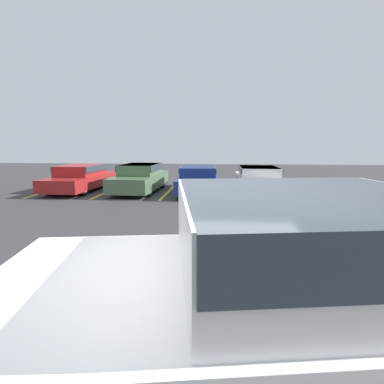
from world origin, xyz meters
TOP-DOWN VIEW (x-y plane):
  - ground_plane at (0.00, 0.00)m, footprint 60.00×60.00m
  - stall_stripe_a at (-7.56, 11.19)m, footprint 0.12×4.75m
  - stall_stripe_b at (-4.75, 11.19)m, footprint 0.12×4.75m
  - stall_stripe_c at (-1.94, 11.19)m, footprint 0.12×4.75m
  - stall_stripe_d at (0.87, 11.19)m, footprint 0.12×4.75m
  - stall_stripe_e at (3.68, 11.19)m, footprint 0.12×4.75m
  - pickup_truck at (1.29, -0.23)m, footprint 5.74×2.89m
  - parked_sedan_a at (-6.15, 11.10)m, footprint 1.94×4.54m
  - parked_sedan_b at (-3.26, 11.08)m, footprint 1.95×4.41m
  - parked_sedan_c at (-0.54, 11.11)m, footprint 1.82×4.64m
  - parked_sedan_d at (2.17, 10.99)m, footprint 1.91×4.61m
  - wheel_stop_curb at (-4.91, 14.08)m, footprint 1.80×0.20m

SIDE VIEW (x-z plane):
  - ground_plane at x=0.00m, z-range 0.00..0.00m
  - stall_stripe_a at x=-7.56m, z-range 0.00..0.01m
  - stall_stripe_b at x=-4.75m, z-range 0.00..0.01m
  - stall_stripe_c at x=-1.94m, z-range 0.00..0.01m
  - stall_stripe_d at x=0.87m, z-range 0.00..0.01m
  - stall_stripe_e at x=3.68m, z-range 0.00..0.01m
  - wheel_stop_curb at x=-4.91m, z-range 0.00..0.14m
  - parked_sedan_c at x=-0.54m, z-range 0.04..1.22m
  - parked_sedan_d at x=2.17m, z-range 0.04..1.23m
  - parked_sedan_a at x=-6.15m, z-range 0.04..1.25m
  - parked_sedan_b at x=-3.26m, z-range 0.04..1.31m
  - pickup_truck at x=1.29m, z-range 0.00..1.86m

